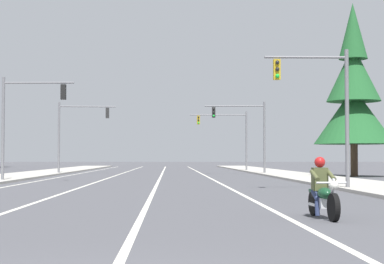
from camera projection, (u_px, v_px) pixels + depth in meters
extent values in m
cube|color=beige|center=(161.00, 176.00, 51.21)|extent=(0.16, 100.00, 0.01)
cube|color=beige|center=(116.00, 176.00, 51.08)|extent=(0.16, 100.00, 0.01)
cube|color=beige|center=(205.00, 175.00, 51.33)|extent=(0.16, 100.00, 0.01)
cube|color=beige|center=(68.00, 176.00, 50.96)|extent=(0.16, 100.00, 0.01)
cube|color=#ADA89E|center=(302.00, 176.00, 46.57)|extent=(4.40, 110.00, 0.14)
cube|color=#ADA89E|center=(12.00, 177.00, 45.86)|extent=(4.40, 110.00, 0.14)
cylinder|color=black|center=(334.00, 208.00, 14.47)|extent=(0.16, 0.65, 0.64)
cylinder|color=black|center=(314.00, 203.00, 16.01)|extent=(0.16, 0.65, 0.64)
cylinder|color=silver|center=(332.00, 193.00, 14.58)|extent=(0.09, 0.33, 0.68)
sphere|color=white|center=(334.00, 185.00, 14.44)|extent=(0.20, 0.20, 0.20)
cylinder|color=silver|center=(331.00, 183.00, 14.64)|extent=(0.70, 0.09, 0.04)
ellipsoid|color=#143D23|center=(325.00, 193.00, 15.13)|extent=(0.35, 0.58, 0.28)
cube|color=silver|center=(323.00, 203.00, 15.24)|extent=(0.27, 0.45, 0.24)
cube|color=black|center=(319.00, 195.00, 15.57)|extent=(0.31, 0.54, 0.12)
cube|color=#143D23|center=(315.00, 191.00, 15.97)|extent=(0.22, 0.37, 0.08)
cylinder|color=silver|center=(313.00, 205.00, 15.62)|extent=(0.11, 0.55, 0.08)
cube|color=#4C512D|center=(320.00, 179.00, 15.54)|extent=(0.37, 0.26, 0.56)
sphere|color=#B21919|center=(320.00, 162.00, 15.54)|extent=(0.26, 0.26, 0.26)
cylinder|color=navy|center=(327.00, 195.00, 15.40)|extent=(0.17, 0.45, 0.30)
cylinder|color=navy|center=(330.00, 208.00, 15.21)|extent=(0.12, 0.16, 0.35)
cylinder|color=#4C512D|center=(331.00, 175.00, 15.30)|extent=(0.13, 0.53, 0.27)
cylinder|color=navy|center=(316.00, 195.00, 15.37)|extent=(0.17, 0.45, 0.30)
cylinder|color=navy|center=(317.00, 209.00, 15.18)|extent=(0.12, 0.16, 0.35)
cylinder|color=#4C512D|center=(315.00, 175.00, 15.27)|extent=(0.13, 0.53, 0.27)
cylinder|color=slate|center=(347.00, 120.00, 28.31)|extent=(0.18, 0.18, 6.20)
cylinder|color=slate|center=(306.00, 57.00, 28.37)|extent=(3.63, 0.14, 0.11)
cube|color=#B79319|center=(277.00, 70.00, 28.31)|extent=(0.30, 0.24, 0.90)
sphere|color=black|center=(277.00, 62.00, 28.17)|extent=(0.18, 0.18, 0.18)
sphere|color=black|center=(277.00, 69.00, 28.16)|extent=(0.18, 0.18, 0.18)
sphere|color=green|center=(277.00, 76.00, 28.15)|extent=(0.18, 0.18, 0.18)
cylinder|color=slate|center=(3.00, 129.00, 38.02)|extent=(0.18, 0.18, 6.20)
cylinder|color=slate|center=(39.00, 83.00, 38.07)|extent=(4.19, 0.37, 0.11)
cube|color=black|center=(63.00, 92.00, 38.01)|extent=(0.31, 0.26, 0.90)
sphere|color=black|center=(64.00, 87.00, 38.18)|extent=(0.18, 0.18, 0.18)
sphere|color=black|center=(64.00, 92.00, 38.16)|extent=(0.18, 0.18, 0.18)
sphere|color=green|center=(64.00, 97.00, 38.15)|extent=(0.18, 0.18, 0.18)
cylinder|color=slate|center=(264.00, 138.00, 55.06)|extent=(0.18, 0.18, 6.20)
cylinder|color=slate|center=(234.00, 106.00, 55.24)|extent=(5.09, 0.42, 0.11)
cube|color=black|center=(214.00, 112.00, 55.27)|extent=(0.31, 0.26, 0.90)
sphere|color=black|center=(214.00, 109.00, 55.12)|extent=(0.18, 0.18, 0.18)
sphere|color=black|center=(214.00, 112.00, 55.11)|extent=(0.18, 0.18, 0.18)
sphere|color=green|center=(214.00, 116.00, 55.10)|extent=(0.18, 0.18, 0.18)
cylinder|color=slate|center=(59.00, 138.00, 55.54)|extent=(0.18, 0.18, 6.20)
cylinder|color=slate|center=(88.00, 107.00, 55.86)|extent=(4.87, 0.36, 0.11)
cube|color=black|center=(107.00, 113.00, 55.98)|extent=(0.31, 0.26, 0.90)
sphere|color=black|center=(107.00, 110.00, 56.15)|extent=(0.18, 0.18, 0.18)
sphere|color=black|center=(107.00, 113.00, 56.14)|extent=(0.18, 0.18, 0.18)
sphere|color=green|center=(107.00, 117.00, 56.12)|extent=(0.18, 0.18, 0.18)
cylinder|color=slate|center=(246.00, 141.00, 66.77)|extent=(0.18, 0.18, 6.20)
cylinder|color=slate|center=(218.00, 115.00, 66.74)|extent=(5.86, 0.20, 0.11)
cube|color=#B79319|center=(198.00, 120.00, 66.61)|extent=(0.30, 0.24, 0.90)
sphere|color=black|center=(198.00, 117.00, 66.47)|extent=(0.18, 0.18, 0.18)
sphere|color=black|center=(198.00, 120.00, 66.46)|extent=(0.18, 0.18, 0.18)
sphere|color=green|center=(198.00, 123.00, 66.45)|extent=(0.18, 0.18, 0.18)
cylinder|color=#423023|center=(354.00, 160.00, 48.54)|extent=(0.54, 0.54, 2.45)
cone|color=#1E5628|center=(354.00, 116.00, 48.67)|extent=(5.99, 5.99, 4.30)
cone|color=#1E5628|center=(353.00, 73.00, 48.79)|extent=(4.07, 4.07, 4.30)
cone|color=#1E5628|center=(353.00, 31.00, 48.92)|extent=(2.16, 2.16, 4.30)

